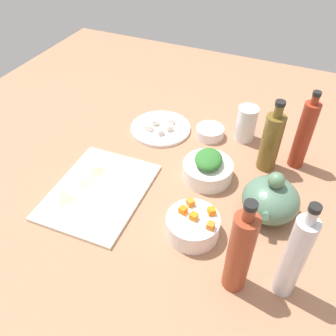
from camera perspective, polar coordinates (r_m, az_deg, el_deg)
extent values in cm
cube|color=#A47051|center=(108.78, 0.00, -2.54)|extent=(190.00, 190.00, 3.00)
cube|color=silver|center=(105.62, -11.17, -3.75)|extent=(34.50, 27.17, 1.00)
cylinder|color=white|center=(127.64, -1.21, 6.48)|extent=(21.53, 21.53, 1.20)
cylinder|color=white|center=(107.50, 6.44, -0.42)|extent=(15.17, 15.17, 5.47)
cylinder|color=white|center=(92.16, 4.02, -9.38)|extent=(13.91, 13.91, 5.98)
cylinder|color=white|center=(124.48, 6.81, 5.81)|extent=(9.74, 9.74, 3.65)
ellipsoid|color=#4F745C|center=(98.38, 16.36, -4.98)|extent=(15.59, 15.30, 11.12)
sphere|color=#537C58|center=(93.37, 17.21, -1.91)|extent=(4.37, 4.37, 4.37)
cylinder|color=#4F745C|center=(92.78, 15.71, -7.16)|extent=(5.38, 2.00, 3.93)
cylinder|color=silver|center=(79.89, 19.78, -13.73)|extent=(4.73, 4.73, 23.85)
cylinder|color=silver|center=(69.65, 22.34, -7.32)|extent=(2.13, 2.13, 3.35)
cylinder|color=black|center=(68.06, 22.83, -6.06)|extent=(2.37, 2.37, 1.20)
cylinder|color=#933C22|center=(78.07, 11.55, -13.52)|extent=(5.38, 5.38, 23.10)
cylinder|color=#933C22|center=(67.82, 13.05, -7.20)|extent=(2.42, 2.42, 3.21)
cylinder|color=black|center=(66.20, 13.34, -5.95)|extent=(2.69, 2.69, 1.20)
cylinder|color=brown|center=(110.85, 16.36, 3.94)|extent=(5.87, 5.87, 18.89)
cylinder|color=brown|center=(104.54, 17.55, 8.83)|extent=(2.64, 2.64, 3.85)
cylinder|color=black|center=(103.25, 17.84, 10.00)|extent=(2.94, 2.94, 1.20)
cylinder|color=maroon|center=(113.79, 21.18, 4.87)|extent=(4.77, 4.77, 22.46)
cylinder|color=maroon|center=(107.26, 22.83, 10.19)|extent=(2.15, 2.15, 2.66)
cylinder|color=black|center=(106.35, 23.10, 11.07)|extent=(2.38, 2.38, 1.20)
cylinder|color=white|center=(123.06, 12.61, 7.04)|extent=(6.85, 6.85, 12.41)
cube|color=orange|center=(87.64, 6.97, -9.30)|extent=(1.91, 1.91, 1.80)
cube|color=orange|center=(89.13, 4.20, -7.84)|extent=(2.04, 2.04, 1.80)
cube|color=orange|center=(92.19, 3.70, -5.61)|extent=(2.52, 2.52, 1.80)
cube|color=orange|center=(90.33, 2.46, -6.85)|extent=(2.23, 2.23, 1.80)
cube|color=orange|center=(90.69, 7.09, -6.98)|extent=(2.50, 2.50, 1.80)
ellipsoid|color=#30702C|center=(104.47, 6.63, 1.43)|extent=(11.47, 10.00, 3.70)
cube|color=silver|center=(127.98, -2.18, 7.49)|extent=(2.80, 2.80, 2.20)
cube|color=white|center=(125.13, 0.20, 6.62)|extent=(3.11, 3.11, 2.20)
cube|color=white|center=(128.65, 0.38, 7.73)|extent=(3.05, 3.05, 2.20)
cube|color=white|center=(125.48, -3.11, 6.67)|extent=(2.25, 2.25, 2.20)
cube|color=white|center=(123.24, -1.33, 5.98)|extent=(3.11, 3.11, 2.20)
pyramid|color=beige|center=(107.02, -9.25, -1.50)|extent=(7.29, 7.14, 2.14)
pyramid|color=beige|center=(104.57, -16.73, -4.15)|extent=(7.26, 7.23, 2.73)
pyramid|color=beige|center=(109.65, -11.71, -0.28)|extent=(6.11, 5.95, 3.13)
pyramid|color=beige|center=(107.49, -13.75, -2.14)|extent=(6.17, 5.80, 2.01)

